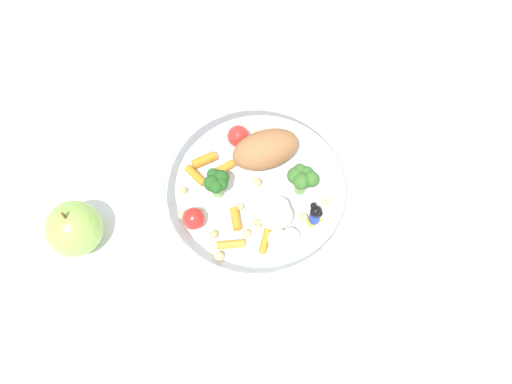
{
  "coord_description": "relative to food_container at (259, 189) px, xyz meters",
  "views": [
    {
      "loc": [
        0.12,
        -0.27,
        0.67
      ],
      "look_at": [
        -0.01,
        0.01,
        0.03
      ],
      "focal_mm": 39.34,
      "sensor_mm": 36.0,
      "label": 1
    }
  ],
  "objects": [
    {
      "name": "loose_apple",
      "position": [
        -0.18,
        -0.15,
        0.01
      ],
      "size": [
        0.07,
        0.07,
        0.08
      ],
      "color": "#8CB74C",
      "rests_on": "ground_plane"
    },
    {
      "name": "ground_plane",
      "position": [
        0.01,
        -0.01,
        -0.03
      ],
      "size": [
        2.4,
        2.4,
        0.0
      ],
      "primitive_type": "plane",
      "color": "white"
    },
    {
      "name": "food_container",
      "position": [
        0.0,
        0.0,
        0.0
      ],
      "size": [
        0.25,
        0.25,
        0.06
      ],
      "color": "white",
      "rests_on": "ground_plane"
    },
    {
      "name": "folded_napkin",
      "position": [
        0.18,
        0.2,
        -0.03
      ],
      "size": [
        0.15,
        0.11,
        0.01
      ],
      "primitive_type": "cube",
      "rotation": [
        0.0,
        0.0,
        -0.01
      ],
      "color": "white",
      "rests_on": "ground_plane"
    }
  ]
}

